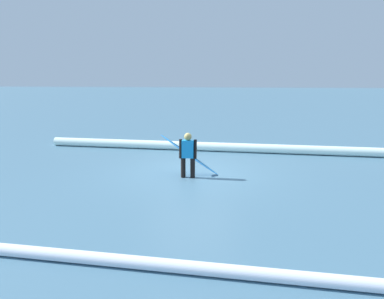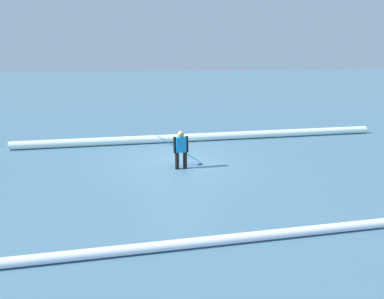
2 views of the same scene
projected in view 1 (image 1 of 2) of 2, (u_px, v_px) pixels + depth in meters
ground_plane at (193, 172)px, 11.01m from camera, size 188.17×188.17×0.00m
surfer at (188, 153)px, 10.21m from camera, size 0.52×0.22×1.33m
surfboard at (189, 155)px, 10.56m from camera, size 1.79×0.37×1.25m
wave_crest_foreground at (252, 148)px, 13.76m from camera, size 16.74×1.03×0.35m
wave_crest_midground at (191, 268)px, 5.26m from camera, size 18.49×0.98×0.20m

